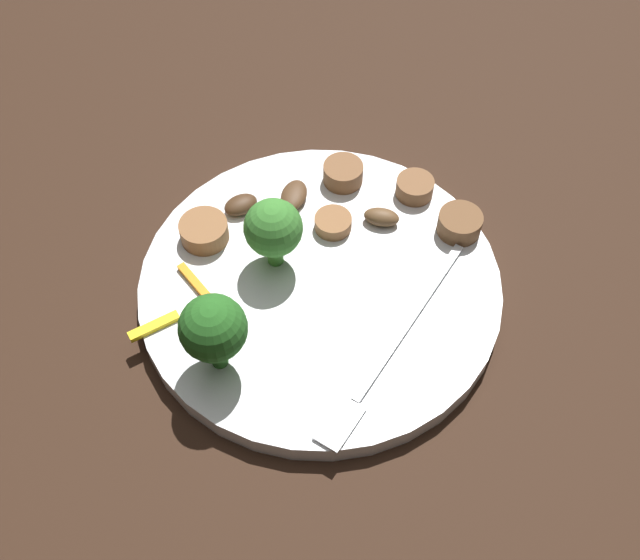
{
  "coord_description": "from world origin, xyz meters",
  "views": [
    {
      "loc": [
        0.29,
        0.1,
        0.45
      ],
      "look_at": [
        0.0,
        0.0,
        0.02
      ],
      "focal_mm": 42.96,
      "sensor_mm": 36.0,
      "label": 1
    }
  ],
  "objects_px": {
    "sausage_slice_3": "(343,173)",
    "pepper_strip_2": "(198,286)",
    "broccoli_floret_0": "(213,329)",
    "mushroom_1": "(241,205)",
    "sausage_slice_4": "(460,223)",
    "mushroom_0": "(294,195)",
    "mushroom_2": "(381,217)",
    "sausage_slice_0": "(415,187)",
    "sausage_slice_1": "(333,223)",
    "pepper_strip_1": "(154,326)",
    "sausage_slice_2": "(204,231)",
    "fork": "(387,354)",
    "broccoli_floret_1": "(273,229)",
    "plate": "(320,287)"
  },
  "relations": [
    {
      "from": "broccoli_floret_1",
      "to": "mushroom_0",
      "type": "height_order",
      "value": "broccoli_floret_1"
    },
    {
      "from": "sausage_slice_0",
      "to": "sausage_slice_4",
      "type": "xyz_separation_m",
      "value": [
        0.02,
        0.04,
        0.0
      ]
    },
    {
      "from": "broccoli_floret_1",
      "to": "sausage_slice_3",
      "type": "relative_size",
      "value": 1.87
    },
    {
      "from": "sausage_slice_2",
      "to": "broccoli_floret_0",
      "type": "bearing_deg",
      "value": 29.34
    },
    {
      "from": "mushroom_2",
      "to": "sausage_slice_1",
      "type": "bearing_deg",
      "value": -63.14
    },
    {
      "from": "fork",
      "to": "broccoli_floret_1",
      "type": "bearing_deg",
      "value": -103.09
    },
    {
      "from": "plate",
      "to": "sausage_slice_2",
      "type": "relative_size",
      "value": 7.23
    },
    {
      "from": "sausage_slice_1",
      "to": "sausage_slice_3",
      "type": "height_order",
      "value": "sausage_slice_3"
    },
    {
      "from": "plate",
      "to": "pepper_strip_2",
      "type": "height_order",
      "value": "pepper_strip_2"
    },
    {
      "from": "sausage_slice_3",
      "to": "mushroom_0",
      "type": "height_order",
      "value": "sausage_slice_3"
    },
    {
      "from": "plate",
      "to": "pepper_strip_1",
      "type": "relative_size",
      "value": 7.13
    },
    {
      "from": "plate",
      "to": "sausage_slice_4",
      "type": "bearing_deg",
      "value": 132.81
    },
    {
      "from": "plate",
      "to": "sausage_slice_1",
      "type": "distance_m",
      "value": 0.05
    },
    {
      "from": "broccoli_floret_0",
      "to": "mushroom_1",
      "type": "distance_m",
      "value": 0.13
    },
    {
      "from": "sausage_slice_1",
      "to": "broccoli_floret_1",
      "type": "bearing_deg",
      "value": -34.48
    },
    {
      "from": "broccoli_floret_1",
      "to": "mushroom_2",
      "type": "height_order",
      "value": "broccoli_floret_1"
    },
    {
      "from": "sausage_slice_2",
      "to": "pepper_strip_2",
      "type": "relative_size",
      "value": 0.8
    },
    {
      "from": "sausage_slice_4",
      "to": "mushroom_2",
      "type": "bearing_deg",
      "value": -78.82
    },
    {
      "from": "sausage_slice_1",
      "to": "pepper_strip_2",
      "type": "bearing_deg",
      "value": -41.25
    },
    {
      "from": "sausage_slice_1",
      "to": "mushroom_1",
      "type": "relative_size",
      "value": 1.06
    },
    {
      "from": "broccoli_floret_0",
      "to": "sausage_slice_4",
      "type": "height_order",
      "value": "broccoli_floret_0"
    },
    {
      "from": "mushroom_0",
      "to": "mushroom_2",
      "type": "bearing_deg",
      "value": 89.91
    },
    {
      "from": "sausage_slice_4",
      "to": "mushroom_1",
      "type": "distance_m",
      "value": 0.16
    },
    {
      "from": "broccoli_floret_0",
      "to": "mushroom_2",
      "type": "bearing_deg",
      "value": 155.95
    },
    {
      "from": "sausage_slice_0",
      "to": "sausage_slice_4",
      "type": "distance_m",
      "value": 0.05
    },
    {
      "from": "plate",
      "to": "mushroom_0",
      "type": "distance_m",
      "value": 0.08
    },
    {
      "from": "sausage_slice_3",
      "to": "pepper_strip_2",
      "type": "relative_size",
      "value": 0.7
    },
    {
      "from": "broccoli_floret_1",
      "to": "mushroom_2",
      "type": "relative_size",
      "value": 2.18
    },
    {
      "from": "sausage_slice_0",
      "to": "plate",
      "type": "bearing_deg",
      "value": -22.5
    },
    {
      "from": "plate",
      "to": "sausage_slice_3",
      "type": "relative_size",
      "value": 8.34
    },
    {
      "from": "mushroom_2",
      "to": "pepper_strip_2",
      "type": "xyz_separation_m",
      "value": [
        0.1,
        -0.1,
        -0.0
      ]
    },
    {
      "from": "broccoli_floret_0",
      "to": "broccoli_floret_1",
      "type": "relative_size",
      "value": 1.11
    },
    {
      "from": "pepper_strip_1",
      "to": "sausage_slice_3",
      "type": "bearing_deg",
      "value": 155.07
    },
    {
      "from": "mushroom_2",
      "to": "mushroom_1",
      "type": "bearing_deg",
      "value": -77.61
    },
    {
      "from": "broccoli_floret_0",
      "to": "sausage_slice_1",
      "type": "relative_size",
      "value": 2.31
    },
    {
      "from": "mushroom_1",
      "to": "mushroom_2",
      "type": "xyz_separation_m",
      "value": [
        -0.02,
        0.1,
        0.0
      ]
    },
    {
      "from": "pepper_strip_1",
      "to": "sausage_slice_2",
      "type": "bearing_deg",
      "value": 179.47
    },
    {
      "from": "fork",
      "to": "pepper_strip_2",
      "type": "height_order",
      "value": "same"
    },
    {
      "from": "mushroom_1",
      "to": "sausage_slice_4",
      "type": "bearing_deg",
      "value": 101.97
    },
    {
      "from": "mushroom_2",
      "to": "sausage_slice_0",
      "type": "bearing_deg",
      "value": 156.02
    },
    {
      "from": "sausage_slice_2",
      "to": "pepper_strip_2",
      "type": "bearing_deg",
      "value": 17.47
    },
    {
      "from": "sausage_slice_4",
      "to": "sausage_slice_3",
      "type": "bearing_deg",
      "value": -101.53
    },
    {
      "from": "sausage_slice_1",
      "to": "sausage_slice_4",
      "type": "distance_m",
      "value": 0.09
    },
    {
      "from": "sausage_slice_4",
      "to": "mushroom_2",
      "type": "relative_size",
      "value": 1.22
    },
    {
      "from": "sausage_slice_3",
      "to": "mushroom_1",
      "type": "bearing_deg",
      "value": -49.81
    },
    {
      "from": "broccoli_floret_0",
      "to": "sausage_slice_3",
      "type": "distance_m",
      "value": 0.18
    },
    {
      "from": "sausage_slice_0",
      "to": "sausage_slice_2",
      "type": "bearing_deg",
      "value": -55.52
    },
    {
      "from": "pepper_strip_2",
      "to": "pepper_strip_1",
      "type": "bearing_deg",
      "value": -19.5
    },
    {
      "from": "fork",
      "to": "broccoli_floret_0",
      "type": "distance_m",
      "value": 0.12
    },
    {
      "from": "sausage_slice_3",
      "to": "fork",
      "type": "bearing_deg",
      "value": 28.66
    }
  ]
}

